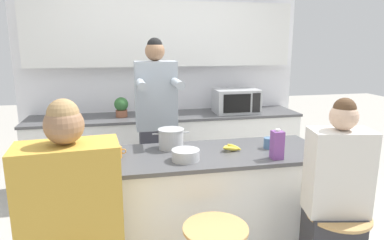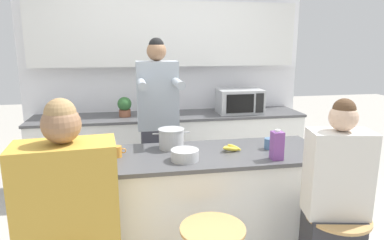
% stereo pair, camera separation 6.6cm
% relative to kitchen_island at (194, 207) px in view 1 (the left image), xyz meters
% --- Properties ---
extents(wall_back, '(3.43, 0.22, 2.70)m').
position_rel_kitchen_island_xyz_m(wall_back, '(0.00, 1.78, 1.09)').
color(wall_back, white).
rests_on(wall_back, ground_plane).
extents(back_counter, '(3.19, 0.60, 0.89)m').
position_rel_kitchen_island_xyz_m(back_counter, '(0.00, 1.50, -0.01)').
color(back_counter, white).
rests_on(back_counter, ground_plane).
extents(kitchen_island, '(2.08, 0.69, 0.89)m').
position_rel_kitchen_island_xyz_m(kitchen_island, '(0.00, 0.00, 0.00)').
color(kitchen_island, black).
rests_on(kitchen_island, ground_plane).
extents(person_cooking, '(0.37, 0.56, 1.77)m').
position_rel_kitchen_island_xyz_m(person_cooking, '(-0.22, 0.62, 0.43)').
color(person_cooking, '#383842').
rests_on(person_cooking, ground_plane).
extents(person_wrapped_blanket, '(0.57, 0.33, 1.44)m').
position_rel_kitchen_island_xyz_m(person_wrapped_blanket, '(-0.83, -0.61, 0.22)').
color(person_wrapped_blanket, gold).
rests_on(person_wrapped_blanket, ground_plane).
extents(person_seated_near, '(0.42, 0.33, 1.39)m').
position_rel_kitchen_island_xyz_m(person_seated_near, '(0.82, -0.61, 0.18)').
color(person_seated_near, '#333338').
rests_on(person_seated_near, ground_plane).
extents(cooking_pot, '(0.30, 0.21, 0.16)m').
position_rel_kitchen_island_xyz_m(cooking_pot, '(-0.15, 0.18, 0.52)').
color(cooking_pot, '#B7BABC').
rests_on(cooking_pot, kitchen_island).
extents(fruit_bowl, '(0.20, 0.20, 0.08)m').
position_rel_kitchen_island_xyz_m(fruit_bowl, '(-0.09, -0.14, 0.48)').
color(fruit_bowl, '#B7BABC').
rests_on(fruit_bowl, kitchen_island).
extents(coffee_cup_near, '(0.11, 0.07, 0.08)m').
position_rel_kitchen_island_xyz_m(coffee_cup_near, '(-0.57, 0.03, 0.48)').
color(coffee_cup_near, orange).
rests_on(coffee_cup_near, kitchen_island).
extents(coffee_cup_far, '(0.12, 0.09, 0.09)m').
position_rel_kitchen_island_xyz_m(coffee_cup_far, '(0.62, 0.02, 0.48)').
color(coffee_cup_far, '#4C7099').
rests_on(coffee_cup_far, kitchen_island).
extents(banana_bunch, '(0.17, 0.12, 0.06)m').
position_rel_kitchen_island_xyz_m(banana_bunch, '(0.30, 0.01, 0.47)').
color(banana_bunch, yellow).
rests_on(banana_bunch, kitchen_island).
extents(juice_carton, '(0.08, 0.08, 0.22)m').
position_rel_kitchen_island_xyz_m(juice_carton, '(0.57, -0.23, 0.55)').
color(juice_carton, '#7A428E').
rests_on(juice_carton, kitchen_island).
extents(microwave, '(0.53, 0.34, 0.29)m').
position_rel_kitchen_island_xyz_m(microwave, '(0.84, 1.46, 0.58)').
color(microwave, '#B2B5B7').
rests_on(microwave, back_counter).
extents(potted_plant, '(0.16, 0.16, 0.23)m').
position_rel_kitchen_island_xyz_m(potted_plant, '(-0.53, 1.50, 0.56)').
color(potted_plant, '#93563D').
rests_on(potted_plant, back_counter).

